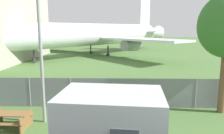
{
  "coord_description": "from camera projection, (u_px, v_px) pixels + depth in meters",
  "views": [
    {
      "loc": [
        2.92,
        -2.99,
        4.83
      ],
      "look_at": [
        2.47,
        12.88,
        2.0
      ],
      "focal_mm": 35.0,
      "sensor_mm": 36.0,
      "label": 1
    }
  ],
  "objects": [
    {
      "name": "perimeter_fence",
      "position": [
        71.0,
        93.0,
        13.44
      ],
      "size": [
        56.07,
        0.07,
        1.84
      ],
      "color": "gray",
      "rests_on": "ground"
    },
    {
      "name": "light_mast",
      "position": [
        39.0,
        16.0,
        10.49
      ],
      "size": [
        0.44,
        0.44,
        9.03
      ],
      "color": "#99999E",
      "rests_on": "ground"
    },
    {
      "name": "picnic_bench_near_cabin",
      "position": [
        10.0,
        119.0,
        10.65
      ],
      "size": [
        1.83,
        1.44,
        0.76
      ],
      "rotation": [
        0.0,
        0.0,
        -0.02
      ],
      "color": "brown",
      "rests_on": "ground"
    },
    {
      "name": "airplane",
      "position": [
        94.0,
        35.0,
        38.34
      ],
      "size": [
        30.75,
        33.78,
        11.38
      ],
      "rotation": [
        0.0,
        0.0,
        -2.3
      ],
      "color": "silver",
      "rests_on": "ground"
    },
    {
      "name": "portable_cabin",
      "position": [
        111.0,
        129.0,
        7.7
      ],
      "size": [
        3.75,
        2.78,
        2.65
      ],
      "rotation": [
        0.0,
        0.0,
        -0.09
      ],
      "color": "silver",
      "rests_on": "ground"
    }
  ]
}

